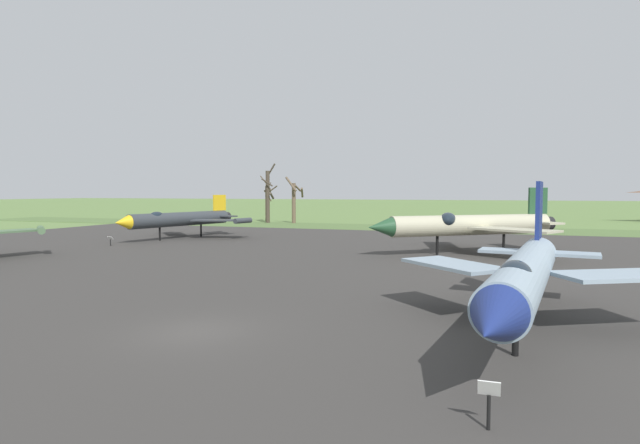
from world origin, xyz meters
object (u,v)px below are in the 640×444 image
(info_placard_rear_center, at_px, (110,240))
(info_placard_rear_left, at_px, (489,400))
(jet_fighter_rear_center, at_px, (181,219))
(jet_fighter_rear_left, at_px, (525,274))
(jet_fighter_front_right, at_px, (468,225))

(info_placard_rear_center, relative_size, info_placard_rear_left, 0.82)
(jet_fighter_rear_center, distance_m, jet_fighter_rear_left, 43.17)
(jet_fighter_rear_center, xyz_separation_m, info_placard_rear_left, (32.37, -35.26, -1.50))
(jet_fighter_rear_center, bearing_deg, info_placard_rear_left, -47.45)
(info_placard_rear_center, bearing_deg, jet_fighter_front_right, 8.87)
(jet_fighter_rear_center, height_order, jet_fighter_rear_left, jet_fighter_rear_left)
(info_placard_rear_left, bearing_deg, jet_fighter_front_right, 94.03)
(jet_fighter_front_right, xyz_separation_m, jet_fighter_rear_center, (-30.13, 3.47, -0.25))
(jet_fighter_front_right, relative_size, jet_fighter_rear_center, 0.99)
(jet_fighter_front_right, height_order, info_placard_rear_left, jet_fighter_front_right)
(jet_fighter_rear_left, bearing_deg, info_placard_rear_left, -97.36)
(info_placard_rear_center, xyz_separation_m, jet_fighter_rear_left, (35.28, -18.89, 1.63))
(jet_fighter_front_right, xyz_separation_m, jet_fighter_rear_left, (3.26, -23.89, -0.19))
(jet_fighter_front_right, bearing_deg, info_placard_rear_left, -85.97)
(jet_fighter_front_right, height_order, jet_fighter_rear_left, jet_fighter_rear_left)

